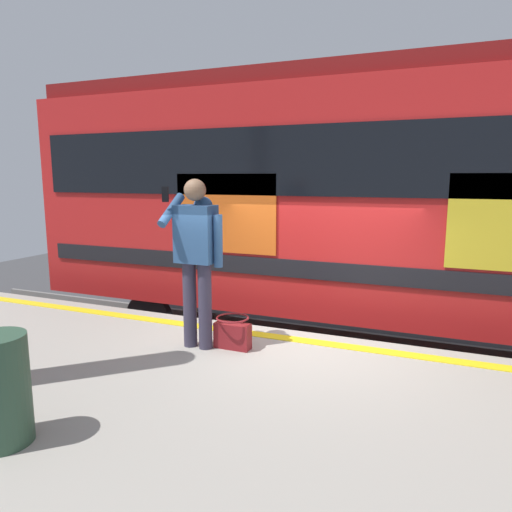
% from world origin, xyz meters
% --- Properties ---
extents(ground_plane, '(25.00, 25.00, 0.00)m').
position_xyz_m(ground_plane, '(0.00, 0.00, 0.00)').
color(ground_plane, '#3D3D3F').
extents(platform, '(12.73, 4.26, 1.11)m').
position_xyz_m(platform, '(0.00, 2.13, 0.55)').
color(platform, '#9E998E').
rests_on(platform, ground).
extents(safety_line, '(12.47, 0.16, 0.01)m').
position_xyz_m(safety_line, '(0.00, 0.30, 1.11)').
color(safety_line, yellow).
rests_on(safety_line, platform).
extents(track_rail_near, '(16.55, 0.08, 0.16)m').
position_xyz_m(track_rail_near, '(0.00, -1.61, 0.08)').
color(track_rail_near, slate).
rests_on(track_rail_near, ground).
extents(track_rail_far, '(16.55, 0.08, 0.16)m').
position_xyz_m(track_rail_far, '(0.00, -3.05, 0.08)').
color(track_rail_far, slate).
rests_on(track_rail_far, ground).
extents(train_carriage, '(10.34, 2.93, 4.17)m').
position_xyz_m(train_carriage, '(-0.45, -2.33, 2.62)').
color(train_carriage, red).
rests_on(train_carriage, ground).
extents(passenger, '(0.57, 0.55, 1.74)m').
position_xyz_m(passenger, '(0.82, 0.89, 2.14)').
color(passenger, '#383347').
rests_on(passenger, platform).
extents(handbag, '(0.38, 0.34, 0.34)m').
position_xyz_m(handbag, '(0.47, 0.79, 1.27)').
color(handbag, maroon).
rests_on(handbag, platform).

